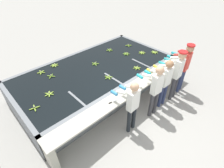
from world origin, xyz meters
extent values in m
plane|color=#A3A099|center=(0.00, 0.00, 0.00)|extent=(80.00, 80.00, 0.00)
cube|color=gray|center=(0.00, 1.85, 0.03)|extent=(5.44, 2.80, 0.06)
cube|color=gray|center=(0.00, 0.51, 0.42)|extent=(5.44, 0.12, 0.85)
cube|color=gray|center=(0.00, 3.19, 0.42)|extent=(5.44, 0.12, 0.85)
cube|color=gray|center=(-2.66, 1.85, 0.42)|extent=(0.12, 2.80, 0.85)
cube|color=gray|center=(2.66, 1.85, 0.42)|extent=(0.12, 2.80, 0.85)
cube|color=black|center=(0.00, 1.85, 0.45)|extent=(5.20, 2.56, 0.78)
cube|color=gray|center=(-1.36, 0.97, 0.42)|extent=(0.06, 0.80, 0.85)
cube|color=gray|center=(0.00, 0.97, 0.42)|extent=(0.06, 0.80, 0.85)
cube|color=gray|center=(1.36, 0.97, 0.42)|extent=(0.06, 0.80, 0.85)
cube|color=#B7B2A3|center=(0.00, 0.23, 0.82)|extent=(5.44, 0.45, 0.05)
cube|color=#B7B2A3|center=(-2.62, 0.23, 0.40)|extent=(0.16, 0.41, 0.80)
cube|color=#B7B2A3|center=(2.62, 0.23, 0.40)|extent=(0.16, 0.41, 0.80)
cylinder|color=#1E2328|center=(-0.62, -0.30, 0.40)|extent=(0.11, 0.11, 0.81)
cylinder|color=#1E2328|center=(-0.42, -0.29, 0.40)|extent=(0.11, 0.11, 0.81)
cube|color=white|center=(-0.52, -0.30, 1.09)|extent=(0.33, 0.18, 0.57)
sphere|color=tan|center=(-0.52, -0.30, 1.52)|extent=(0.22, 0.22, 0.22)
cylinder|color=white|center=(-0.69, -0.05, 1.29)|extent=(0.09, 0.31, 0.18)
cylinder|color=teal|center=(-0.70, 0.20, 1.13)|extent=(0.09, 0.20, 0.08)
cylinder|color=white|center=(-0.37, -0.04, 1.29)|extent=(0.09, 0.31, 0.18)
cylinder|color=teal|center=(-0.38, 0.21, 1.13)|extent=(0.09, 0.20, 0.08)
cylinder|color=#38383D|center=(0.28, -0.35, 0.43)|extent=(0.11, 0.11, 0.85)
cylinder|color=#38383D|center=(0.48, -0.37, 0.43)|extent=(0.11, 0.11, 0.85)
cube|color=white|center=(0.38, -0.36, 1.16)|extent=(0.33, 0.20, 0.60)
sphere|color=tan|center=(0.38, -0.36, 1.60)|extent=(0.23, 0.23, 0.23)
cylinder|color=white|center=(0.24, -0.09, 1.37)|extent=(0.11, 0.31, 0.18)
cylinder|color=#1EA3AD|center=(0.26, 0.15, 1.21)|extent=(0.10, 0.21, 0.08)
cylinder|color=white|center=(0.56, -0.12, 1.37)|extent=(0.11, 0.31, 0.18)
cylinder|color=#1EA3AD|center=(0.58, 0.13, 1.21)|extent=(0.10, 0.21, 0.08)
cylinder|color=navy|center=(0.83, -0.31, 0.41)|extent=(0.11, 0.11, 0.82)
cylinder|color=navy|center=(1.03, -0.32, 0.41)|extent=(0.11, 0.11, 0.82)
cube|color=white|center=(0.93, -0.31, 1.11)|extent=(0.33, 0.18, 0.58)
sphere|color=#9E704C|center=(0.93, -0.31, 1.53)|extent=(0.22, 0.22, 0.22)
cylinder|color=white|center=(0.78, -0.06, 1.31)|extent=(0.09, 0.31, 0.18)
cylinder|color=gold|center=(0.79, 0.19, 1.14)|extent=(0.09, 0.20, 0.08)
cylinder|color=white|center=(1.10, -0.07, 1.31)|extent=(0.09, 0.31, 0.18)
cylinder|color=gold|center=(1.11, 0.18, 1.14)|extent=(0.09, 0.20, 0.08)
cylinder|color=#38383D|center=(1.38, -0.37, 0.43)|extent=(0.11, 0.11, 0.86)
cylinder|color=#38383D|center=(1.58, -0.36, 0.43)|extent=(0.11, 0.11, 0.86)
cube|color=white|center=(1.48, -0.37, 1.17)|extent=(0.33, 0.19, 0.61)
sphere|color=tan|center=(1.48, -0.37, 1.62)|extent=(0.23, 0.23, 0.23)
cylinder|color=red|center=(1.48, -0.37, 1.73)|extent=(0.25, 0.25, 0.04)
cylinder|color=white|center=(1.31, -0.13, 1.39)|extent=(0.10, 0.31, 0.18)
cylinder|color=teal|center=(1.30, 0.12, 1.23)|extent=(0.09, 0.20, 0.08)
cylinder|color=white|center=(1.63, -0.11, 1.39)|extent=(0.10, 0.31, 0.18)
cylinder|color=teal|center=(1.62, 0.14, 1.23)|extent=(0.09, 0.20, 0.08)
cylinder|color=navy|center=(1.93, -0.33, 0.44)|extent=(0.11, 0.11, 0.87)
cylinder|color=navy|center=(2.13, -0.31, 0.44)|extent=(0.11, 0.11, 0.87)
cube|color=#DB3D33|center=(2.03, -0.32, 1.18)|extent=(0.34, 0.20, 0.62)
sphere|color=tan|center=(2.03, -0.32, 1.64)|extent=(0.24, 0.24, 0.24)
cylinder|color=red|center=(2.03, -0.32, 1.75)|extent=(0.25, 0.25, 0.04)
cylinder|color=#DB3D33|center=(1.85, -0.09, 1.41)|extent=(0.11, 0.32, 0.18)
cylinder|color=#1EA3AD|center=(1.82, 0.16, 1.24)|extent=(0.10, 0.21, 0.08)
cylinder|color=#DB3D33|center=(2.16, -0.06, 1.41)|extent=(0.11, 0.32, 0.18)
cylinder|color=#1EA3AD|center=(2.14, 0.19, 1.24)|extent=(0.10, 0.21, 0.08)
ellipsoid|color=#93BC3D|center=(1.03, 0.81, 0.86)|extent=(0.16, 0.12, 0.04)
ellipsoid|color=#93BC3D|center=(1.04, 0.86, 0.86)|extent=(0.17, 0.11, 0.04)
ellipsoid|color=#93BC3D|center=(0.99, 0.89, 0.86)|extent=(0.04, 0.17, 0.04)
ellipsoid|color=#93BC3D|center=(0.94, 0.87, 0.86)|extent=(0.16, 0.12, 0.04)
ellipsoid|color=#93BC3D|center=(0.94, 0.81, 0.86)|extent=(0.17, 0.11, 0.04)
ellipsoid|color=#93BC3D|center=(0.98, 0.78, 0.86)|extent=(0.04, 0.17, 0.04)
cylinder|color=tan|center=(0.99, 0.84, 0.90)|extent=(0.03, 0.03, 0.04)
ellipsoid|color=#7FAD33|center=(-0.04, 1.13, 0.86)|extent=(0.16, 0.13, 0.04)
ellipsoid|color=#7FAD33|center=(-0.10, 1.15, 0.86)|extent=(0.09, 0.17, 0.04)
ellipsoid|color=#7FAD33|center=(-0.14, 1.10, 0.86)|extent=(0.17, 0.04, 0.04)
ellipsoid|color=#7FAD33|center=(-0.10, 1.05, 0.86)|extent=(0.09, 0.17, 0.04)
ellipsoid|color=#7FAD33|center=(-0.04, 1.06, 0.86)|extent=(0.16, 0.13, 0.04)
cylinder|color=tan|center=(-0.08, 1.10, 0.90)|extent=(0.03, 0.03, 0.04)
ellipsoid|color=#75A333|center=(0.11, 1.97, 0.86)|extent=(0.09, 0.17, 0.04)
ellipsoid|color=#75A333|center=(0.17, 1.99, 0.86)|extent=(0.16, 0.13, 0.04)
ellipsoid|color=#75A333|center=(0.18, 2.05, 0.86)|extent=(0.16, 0.13, 0.04)
ellipsoid|color=#75A333|center=(0.12, 2.07, 0.86)|extent=(0.08, 0.17, 0.04)
ellipsoid|color=#75A333|center=(0.08, 2.02, 0.86)|extent=(0.17, 0.04, 0.04)
cylinder|color=tan|center=(0.13, 2.02, 0.90)|extent=(0.03, 0.03, 0.04)
ellipsoid|color=#9EC642|center=(-1.01, 2.93, 0.86)|extent=(0.17, 0.10, 0.04)
ellipsoid|color=#9EC642|center=(-1.01, 2.88, 0.86)|extent=(0.17, 0.12, 0.04)
ellipsoid|color=#9EC642|center=(-0.97, 2.85, 0.86)|extent=(0.06, 0.17, 0.04)
ellipsoid|color=#9EC642|center=(-0.92, 2.87, 0.86)|extent=(0.14, 0.15, 0.04)
ellipsoid|color=#9EC642|center=(-0.90, 2.91, 0.86)|extent=(0.17, 0.05, 0.04)
ellipsoid|color=#9EC642|center=(-0.93, 2.95, 0.86)|extent=(0.13, 0.16, 0.04)
ellipsoid|color=#9EC642|center=(-0.97, 2.96, 0.86)|extent=(0.08, 0.17, 0.04)
cylinder|color=tan|center=(-0.96, 2.91, 0.90)|extent=(0.03, 0.03, 0.04)
ellipsoid|color=#93BC3D|center=(-1.44, 2.83, 0.86)|extent=(0.17, 0.09, 0.04)
ellipsoid|color=#93BC3D|center=(-1.49, 2.87, 0.86)|extent=(0.04, 0.17, 0.04)
ellipsoid|color=#93BC3D|center=(-1.55, 2.83, 0.86)|extent=(0.17, 0.08, 0.04)
ellipsoid|color=#93BC3D|center=(-1.52, 2.77, 0.86)|extent=(0.12, 0.16, 0.04)
ellipsoid|color=#93BC3D|center=(-1.46, 2.77, 0.86)|extent=(0.13, 0.16, 0.04)
cylinder|color=tan|center=(-1.49, 2.81, 0.90)|extent=(0.03, 0.03, 0.04)
ellipsoid|color=#75A333|center=(-1.41, 2.35, 0.86)|extent=(0.16, 0.13, 0.04)
ellipsoid|color=#75A333|center=(-1.33, 2.34, 0.86)|extent=(0.13, 0.16, 0.04)
ellipsoid|color=#75A333|center=(-1.32, 2.42, 0.86)|extent=(0.16, 0.13, 0.04)
ellipsoid|color=#75A333|center=(-1.40, 2.43, 0.86)|extent=(0.13, 0.16, 0.04)
cylinder|color=tan|center=(-1.36, 2.38, 0.90)|extent=(0.03, 0.03, 0.04)
ellipsoid|color=#93BC3D|center=(1.94, 1.40, 0.86)|extent=(0.17, 0.11, 0.04)
ellipsoid|color=#93BC3D|center=(1.97, 1.37, 0.86)|extent=(0.07, 0.17, 0.04)
ellipsoid|color=#93BC3D|center=(2.02, 1.38, 0.86)|extent=(0.13, 0.15, 0.04)
ellipsoid|color=#93BC3D|center=(2.04, 1.42, 0.86)|extent=(0.17, 0.04, 0.04)
ellipsoid|color=#93BC3D|center=(2.02, 1.46, 0.86)|extent=(0.13, 0.16, 0.04)
ellipsoid|color=#93BC3D|center=(1.97, 1.47, 0.86)|extent=(0.07, 0.17, 0.04)
ellipsoid|color=#93BC3D|center=(1.94, 1.44, 0.86)|extent=(0.17, 0.11, 0.04)
cylinder|color=tan|center=(1.99, 1.42, 0.90)|extent=(0.03, 0.03, 0.04)
ellipsoid|color=#8CB738|center=(-2.29, 1.37, 0.86)|extent=(0.17, 0.07, 0.04)
ellipsoid|color=#8CB738|center=(-2.34, 1.43, 0.86)|extent=(0.07, 0.17, 0.04)
ellipsoid|color=#8CB738|center=(-2.40, 1.39, 0.86)|extent=(0.17, 0.07, 0.04)
ellipsoid|color=#8CB738|center=(-2.36, 1.32, 0.86)|extent=(0.07, 0.17, 0.04)
cylinder|color=tan|center=(-2.35, 1.38, 0.90)|extent=(0.03, 0.03, 0.04)
ellipsoid|color=#7FAD33|center=(2.13, 2.27, 0.86)|extent=(0.13, 0.16, 0.04)
ellipsoid|color=#7FAD33|center=(2.05, 2.26, 0.86)|extent=(0.16, 0.13, 0.04)
ellipsoid|color=#7FAD33|center=(2.06, 2.18, 0.86)|extent=(0.13, 0.16, 0.04)
ellipsoid|color=#7FAD33|center=(2.14, 2.19, 0.86)|extent=(0.16, 0.13, 0.04)
cylinder|color=tan|center=(2.09, 2.23, 0.90)|extent=(0.03, 0.03, 0.04)
ellipsoid|color=#75A333|center=(1.25, 2.41, 0.86)|extent=(0.12, 0.16, 0.04)
ellipsoid|color=#75A333|center=(1.28, 2.47, 0.86)|extent=(0.17, 0.08, 0.04)
ellipsoid|color=#75A333|center=(1.22, 2.51, 0.86)|extent=(0.04, 0.17, 0.04)
ellipsoid|color=#75A333|center=(1.17, 2.48, 0.86)|extent=(0.17, 0.09, 0.04)
ellipsoid|color=#75A333|center=(1.19, 2.41, 0.86)|extent=(0.13, 0.16, 0.04)
cylinder|color=tan|center=(1.22, 2.46, 0.90)|extent=(0.03, 0.03, 0.04)
ellipsoid|color=#9EC642|center=(2.42, 1.13, 0.86)|extent=(0.17, 0.10, 0.04)
ellipsoid|color=#9EC642|center=(2.39, 1.16, 0.86)|extent=(0.08, 0.17, 0.04)
ellipsoid|color=#9EC642|center=(2.34, 1.15, 0.86)|extent=(0.13, 0.16, 0.04)
ellipsoid|color=#9EC642|center=(2.32, 1.11, 0.86)|extent=(0.17, 0.04, 0.04)
ellipsoid|color=#9EC642|center=(2.34, 1.07, 0.86)|extent=(0.14, 0.15, 0.04)
ellipsoid|color=#9EC642|center=(2.39, 1.05, 0.86)|extent=(0.07, 0.17, 0.04)
ellipsoid|color=#9EC642|center=(2.42, 1.08, 0.86)|extent=(0.17, 0.11, 0.04)
cylinder|color=tan|center=(2.37, 1.11, 0.90)|extent=(0.03, 0.03, 0.04)
ellipsoid|color=#75A333|center=(1.52, 1.79, 0.86)|extent=(0.17, 0.07, 0.04)
ellipsoid|color=#75A333|center=(1.49, 1.83, 0.86)|extent=(0.09, 0.17, 0.04)
ellipsoid|color=#75A333|center=(1.43, 1.82, 0.86)|extent=(0.14, 0.15, 0.04)
ellipsoid|color=#75A333|center=(1.42, 1.77, 0.86)|extent=(0.17, 0.07, 0.04)
ellipsoid|color=#75A333|center=(1.45, 1.73, 0.86)|extent=(0.09, 0.17, 0.04)
ellipsoid|color=#75A333|center=(1.51, 1.74, 0.86)|extent=(0.14, 0.15, 0.04)
cylinder|color=tan|center=(1.47, 1.78, 0.90)|extent=(0.03, 0.03, 0.04)
ellipsoid|color=#9EC642|center=(-1.84, 1.58, 0.86)|extent=(0.11, 0.17, 0.04)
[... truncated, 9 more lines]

